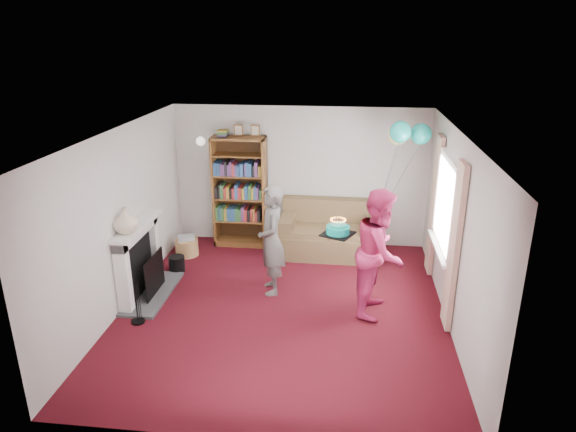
# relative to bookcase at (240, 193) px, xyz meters

# --- Properties ---
(ground) EXTENTS (5.00, 5.00, 0.00)m
(ground) POSITION_rel_bookcase_xyz_m (1.06, -2.30, -0.97)
(ground) COLOR #34070B
(ground) RESTS_ON ground
(wall_back) EXTENTS (4.50, 0.02, 2.50)m
(wall_back) POSITION_rel_bookcase_xyz_m (1.06, 0.21, 0.28)
(wall_back) COLOR silver
(wall_back) RESTS_ON ground
(wall_left) EXTENTS (0.02, 5.00, 2.50)m
(wall_left) POSITION_rel_bookcase_xyz_m (-1.20, -2.30, 0.28)
(wall_left) COLOR silver
(wall_left) RESTS_ON ground
(wall_right) EXTENTS (0.02, 5.00, 2.50)m
(wall_right) POSITION_rel_bookcase_xyz_m (3.32, -2.30, 0.28)
(wall_right) COLOR silver
(wall_right) RESTS_ON ground
(ceiling) EXTENTS (4.50, 5.00, 0.01)m
(ceiling) POSITION_rel_bookcase_xyz_m (1.06, -2.30, 1.53)
(ceiling) COLOR white
(ceiling) RESTS_ON wall_back
(fireplace) EXTENTS (0.55, 1.80, 1.12)m
(fireplace) POSITION_rel_bookcase_xyz_m (-1.03, -2.11, -0.46)
(fireplace) COLOR #3F3F42
(fireplace) RESTS_ON ground
(window_bay) EXTENTS (0.14, 2.02, 2.20)m
(window_bay) POSITION_rel_bookcase_xyz_m (3.26, -1.70, 0.23)
(window_bay) COLOR white
(window_bay) RESTS_ON ground
(wall_sconce) EXTENTS (0.16, 0.23, 0.16)m
(wall_sconce) POSITION_rel_bookcase_xyz_m (-0.69, 0.06, 0.91)
(wall_sconce) COLOR gold
(wall_sconce) RESTS_ON ground
(bookcase) EXTENTS (0.94, 0.42, 2.20)m
(bookcase) POSITION_rel_bookcase_xyz_m (0.00, 0.00, 0.00)
(bookcase) COLOR #472B14
(bookcase) RESTS_ON ground
(sofa) EXTENTS (1.73, 0.92, 0.92)m
(sofa) POSITION_rel_bookcase_xyz_m (1.64, -0.23, -0.63)
(sofa) COLOR brown
(sofa) RESTS_ON ground
(wicker_basket) EXTENTS (0.40, 0.40, 0.36)m
(wicker_basket) POSITION_rel_bookcase_xyz_m (-0.84, -0.65, -0.81)
(wicker_basket) COLOR #A2744C
(wicker_basket) RESTS_ON ground
(person_striped) EXTENTS (0.53, 0.68, 1.65)m
(person_striped) POSITION_rel_bookcase_xyz_m (0.83, -1.78, -0.15)
(person_striped) COLOR black
(person_striped) RESTS_ON ground
(person_magenta) EXTENTS (0.85, 0.99, 1.77)m
(person_magenta) POSITION_rel_bookcase_xyz_m (2.37, -2.16, -0.08)
(person_magenta) COLOR #C3275D
(person_magenta) RESTS_ON ground
(birthday_cake) EXTENTS (0.38, 0.38, 0.22)m
(birthday_cake) POSITION_rel_bookcase_xyz_m (1.79, -2.13, 0.20)
(birthday_cake) COLOR black
(birthday_cake) RESTS_ON ground
(balloons) EXTENTS (0.78, 0.71, 1.78)m
(balloons) POSITION_rel_bookcase_xyz_m (2.77, -0.63, 1.25)
(balloons) COLOR #3F3F3F
(balloons) RESTS_ON ground
(mantel_vase) EXTENTS (0.37, 0.37, 0.36)m
(mantel_vase) POSITION_rel_bookcase_xyz_m (-1.06, -2.45, 0.33)
(mantel_vase) COLOR beige
(mantel_vase) RESTS_ON fireplace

